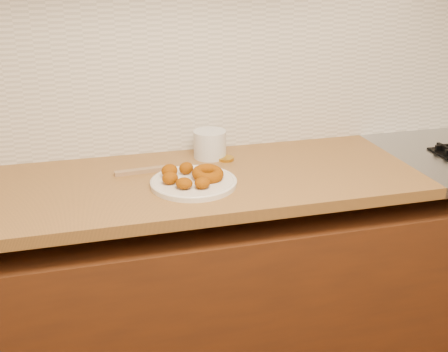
{
  "coord_description": "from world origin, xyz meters",
  "views": [
    {
      "loc": [
        -0.62,
        0.03,
        1.59
      ],
      "look_at": [
        -0.21,
        1.6,
        0.93
      ],
      "focal_mm": 42.0,
      "sensor_mm": 36.0,
      "label": 1
    }
  ],
  "objects": [
    {
      "name": "wall_back",
      "position": [
        0.0,
        2.0,
        1.35
      ],
      "size": [
        4.0,
        0.02,
        2.7
      ],
      "primitive_type": "cube",
      "color": "#B3A68C",
      "rests_on": "ground"
    },
    {
      "name": "base_cabinet",
      "position": [
        0.0,
        1.69,
        0.39
      ],
      "size": [
        3.6,
        0.6,
        0.77
      ],
      "primitive_type": "cube",
      "color": "#56280F",
      "rests_on": "floor"
    },
    {
      "name": "butcher_block",
      "position": [
        -0.65,
        1.69,
        0.88
      ],
      "size": [
        2.3,
        0.62,
        0.04
      ],
      "primitive_type": "cube",
      "color": "#98652B",
      "rests_on": "base_cabinet"
    },
    {
      "name": "backsplash",
      "position": [
        0.0,
        1.99,
        1.2
      ],
      "size": [
        3.6,
        0.02,
        0.6
      ],
      "primitive_type": "cube",
      "color": "silver",
      "rests_on": "wall_back"
    },
    {
      "name": "donut_plate",
      "position": [
        -0.31,
        1.62,
        0.91
      ],
      "size": [
        0.29,
        0.29,
        0.02
      ],
      "primitive_type": "cylinder",
      "color": "silver",
      "rests_on": "butcher_block"
    },
    {
      "name": "ring_donut",
      "position": [
        -0.26,
        1.62,
        0.94
      ],
      "size": [
        0.15,
        0.15,
        0.05
      ],
      "primitive_type": "torus",
      "rotation": [
        0.1,
        0.0,
        0.51
      ],
      "color": "#8B4700",
      "rests_on": "donut_plate"
    },
    {
      "name": "fried_dough_chunks",
      "position": [
        -0.35,
        1.62,
        0.94
      ],
      "size": [
        0.16,
        0.19,
        0.05
      ],
      "color": "#8B4700",
      "rests_on": "donut_plate"
    },
    {
      "name": "plastic_tub",
      "position": [
        -0.19,
        1.87,
        0.95
      ],
      "size": [
        0.15,
        0.15,
        0.1
      ],
      "primitive_type": "cylinder",
      "rotation": [
        0.0,
        0.0,
        -0.19
      ],
      "color": "silver",
      "rests_on": "butcher_block"
    },
    {
      "name": "tub_lid",
      "position": [
        -0.18,
        1.96,
        0.9
      ],
      "size": [
        0.12,
        0.12,
        0.01
      ],
      "primitive_type": "cylinder",
      "rotation": [
        0.0,
        0.0,
        -0.05
      ],
      "color": "white",
      "rests_on": "butcher_block"
    },
    {
      "name": "brass_jar_lid",
      "position": [
        -0.14,
        1.82,
        0.91
      ],
      "size": [
        0.08,
        0.08,
        0.01
      ],
      "primitive_type": "cylinder",
      "rotation": [
        0.0,
        0.0,
        0.29
      ],
      "color": "#BE8E1F",
      "rests_on": "butcher_block"
    },
    {
      "name": "wooden_utensil",
      "position": [
        -0.46,
        1.77,
        0.91
      ],
      "size": [
        0.2,
        0.04,
        0.02
      ],
      "primitive_type": "cube",
      "rotation": [
        0.0,
        0.0,
        0.08
      ],
      "color": "#906F4C",
      "rests_on": "butcher_block"
    }
  ]
}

